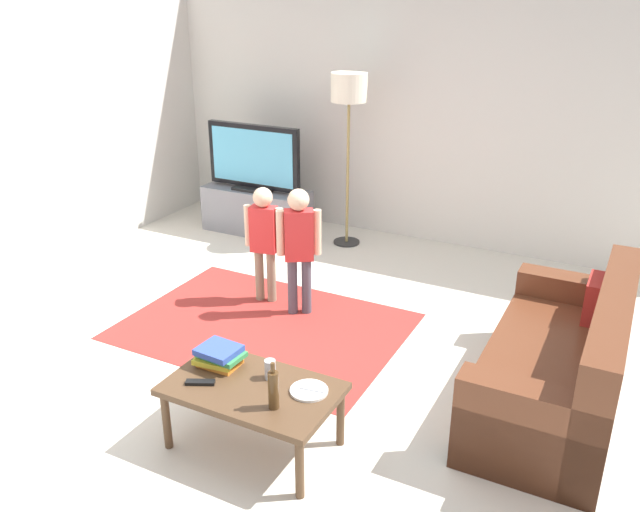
% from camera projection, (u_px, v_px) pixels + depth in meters
% --- Properties ---
extents(ground, '(7.80, 7.80, 0.00)m').
position_uv_depth(ground, '(282.00, 367.00, 4.75)').
color(ground, beige).
extents(wall_back, '(6.00, 0.12, 2.70)m').
position_uv_depth(wall_back, '(428.00, 113.00, 6.69)').
color(wall_back, silver).
rests_on(wall_back, ground).
extents(area_rug, '(2.20, 1.60, 0.01)m').
position_uv_depth(area_rug, '(264.00, 326.00, 5.31)').
color(area_rug, '#9E2D28').
rests_on(area_rug, ground).
extents(tv_stand, '(1.20, 0.44, 0.50)m').
position_uv_depth(tv_stand, '(257.00, 211.00, 7.25)').
color(tv_stand, slate).
rests_on(tv_stand, ground).
extents(tv, '(1.10, 0.28, 0.71)m').
position_uv_depth(tv, '(254.00, 158.00, 7.00)').
color(tv, black).
rests_on(tv, tv_stand).
extents(couch, '(0.80, 1.80, 0.86)m').
position_uv_depth(couch, '(566.00, 369.00, 4.18)').
color(couch, brown).
rests_on(couch, ground).
extents(floor_lamp, '(0.36, 0.36, 1.78)m').
position_uv_depth(floor_lamp, '(349.00, 97.00, 6.44)').
color(floor_lamp, '#262626').
rests_on(floor_lamp, ground).
extents(child_near_tv, '(0.34, 0.17, 1.03)m').
position_uv_depth(child_near_tv, '(264.00, 234.00, 5.52)').
color(child_near_tv, gray).
rests_on(child_near_tv, ground).
extents(child_center, '(0.32, 0.23, 1.09)m').
position_uv_depth(child_center, '(299.00, 241.00, 5.28)').
color(child_center, '#4C4C59').
rests_on(child_center, ground).
extents(coffee_table, '(1.00, 0.60, 0.42)m').
position_uv_depth(coffee_table, '(253.00, 393.00, 3.80)').
color(coffee_table, '#513823').
rests_on(coffee_table, ground).
extents(book_stack, '(0.30, 0.23, 0.12)m').
position_uv_depth(book_stack, '(219.00, 356.00, 3.97)').
color(book_stack, orange).
rests_on(book_stack, coffee_table).
extents(bottle, '(0.06, 0.06, 0.28)m').
position_uv_depth(bottle, '(273.00, 389.00, 3.54)').
color(bottle, '#4C3319').
rests_on(bottle, coffee_table).
extents(tv_remote, '(0.17, 0.12, 0.02)m').
position_uv_depth(tv_remote, '(200.00, 382.00, 3.80)').
color(tv_remote, black).
rests_on(tv_remote, coffee_table).
extents(soda_can, '(0.07, 0.07, 0.12)m').
position_uv_depth(soda_can, '(270.00, 369.00, 3.83)').
color(soda_can, silver).
rests_on(soda_can, coffee_table).
extents(plate, '(0.22, 0.22, 0.02)m').
position_uv_depth(plate, '(309.00, 391.00, 3.72)').
color(plate, white).
rests_on(plate, coffee_table).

